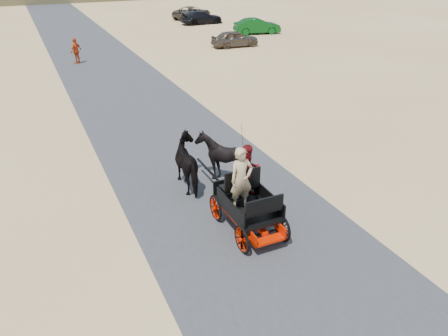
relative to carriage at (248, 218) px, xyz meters
name	(u,v)px	position (x,y,z in m)	size (l,w,h in m)	color
ground	(220,197)	(-0.02, 1.91, -0.36)	(140.00, 140.00, 0.00)	tan
road	(220,197)	(-0.02, 1.91, -0.35)	(6.00, 140.00, 0.01)	#38383A
carriage	(248,218)	(0.00, 0.00, 0.00)	(1.30, 2.40, 0.72)	black
horse_left	(191,163)	(-0.55, 3.00, 0.49)	(0.91, 2.01, 1.70)	black
horse_right	(221,157)	(0.55, 3.00, 0.49)	(1.37, 1.54, 1.70)	black
driver_man	(241,179)	(-0.20, 0.05, 1.26)	(0.66, 0.43, 1.80)	tan
passenger_woman	(248,171)	(0.30, 0.60, 1.15)	(0.77, 0.60, 1.58)	#660C0F
pedestrian	(76,51)	(-1.45, 22.66, 0.50)	(1.01, 0.42, 1.73)	#C84316
car_a	(235,39)	(10.95, 23.19, 0.29)	(1.53, 3.79, 1.29)	brown
car_b	(257,26)	(15.45, 27.68, 0.34)	(1.48, 4.25, 1.40)	#0C4C19
car_c	(201,17)	(13.01, 35.34, 0.29)	(1.83, 4.49, 1.30)	black
car_d	(192,13)	(13.45, 39.23, 0.31)	(2.24, 4.85, 1.35)	brown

